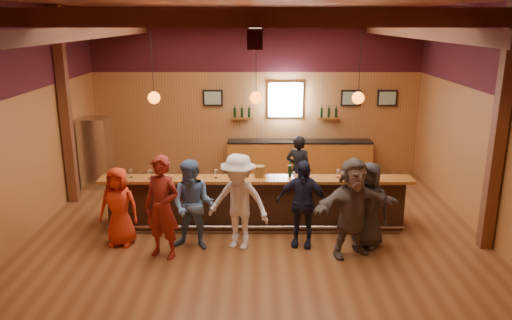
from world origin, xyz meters
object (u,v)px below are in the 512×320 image
object	(u,v)px
back_bar_cabinet	(299,157)
ice_bucket	(259,171)
customer_navy	(302,204)
bottle_a	(290,171)
bartender	(298,170)
customer_redvest	(162,207)
bar_counter	(257,200)
customer_orange	(119,207)
customer_brown	(352,208)
customer_denim	(193,205)
customer_dark	(368,205)
stainless_fridge	(96,152)
customer_white	(238,202)

from	to	relation	value
back_bar_cabinet	ice_bucket	size ratio (longest dim) A/B	17.32
customer_navy	bottle_a	world-z (taller)	customer_navy
bartender	customer_redvest	bearing A→B (deg)	67.14
bar_counter	customer_orange	size ratio (longest dim) A/B	4.11
customer_brown	bottle_a	bearing A→B (deg)	109.66
customer_denim	customer_navy	bearing A→B (deg)	15.19
customer_redvest	bottle_a	xyz separation A→B (m)	(2.36, 1.30, 0.29)
customer_dark	stainless_fridge	bearing A→B (deg)	178.33
customer_white	bartender	distance (m)	2.71
stainless_fridge	customer_navy	distance (m)	6.09
customer_redvest	back_bar_cabinet	bearing A→B (deg)	83.00
back_bar_cabinet	ice_bucket	xyz separation A→B (m)	(-1.13, -3.83, 0.75)
ice_bucket	bartender	bearing A→B (deg)	57.83
customer_white	bottle_a	world-z (taller)	customer_white
customer_redvest	ice_bucket	distance (m)	2.18
bar_counter	customer_white	size ratio (longest dim) A/B	3.44
customer_dark	ice_bucket	xyz separation A→B (m)	(-2.03, 0.84, 0.40)
customer_navy	bar_counter	bearing A→B (deg)	141.95
customer_white	bottle_a	bearing A→B (deg)	62.38
customer_redvest	customer_brown	bearing A→B (deg)	23.40
customer_white	customer_redvest	bearing A→B (deg)	-145.41
customer_orange	bottle_a	bearing A→B (deg)	18.47
bar_counter	back_bar_cabinet	size ratio (longest dim) A/B	1.57
customer_orange	bottle_a	world-z (taller)	customer_orange
bar_counter	back_bar_cabinet	distance (m)	3.76
bar_counter	customer_dark	world-z (taller)	customer_dark
customer_white	bartender	size ratio (longest dim) A/B	1.12
stainless_fridge	customer_redvest	xyz separation A→B (m)	(2.43, -3.99, 0.05)
customer_denim	bottle_a	bearing A→B (deg)	39.02
customer_navy	customer_dark	bearing A→B (deg)	12.58
customer_navy	bottle_a	xyz separation A→B (m)	(-0.18, 0.83, 0.39)
bar_counter	customer_navy	world-z (taller)	customer_navy
customer_white	bartender	xyz separation A→B (m)	(1.30, 2.37, -0.10)
bar_counter	customer_denim	xyz separation A→B (m)	(-1.18, -1.20, 0.34)
back_bar_cabinet	customer_navy	distance (m)	4.68
customer_dark	back_bar_cabinet	bearing A→B (deg)	129.08
customer_redvest	bottle_a	size ratio (longest dim) A/B	5.88
bar_counter	bartender	size ratio (longest dim) A/B	3.84
customer_white	customer_dark	xyz separation A→B (m)	(2.43, 0.08, -0.09)
bar_counter	customer_redvest	distance (m)	2.33
customer_redvest	customer_navy	world-z (taller)	customer_redvest
bar_counter	customer_redvest	size ratio (longest dim) A/B	3.33
stainless_fridge	customer_brown	bearing A→B (deg)	-33.93
customer_redvest	customer_dark	distance (m)	3.80
stainless_fridge	customer_white	xyz separation A→B (m)	(3.78, -3.63, 0.02)
customer_orange	back_bar_cabinet	bearing A→B (deg)	55.41
bartender	bottle_a	size ratio (longest dim) A/B	5.09
customer_navy	ice_bucket	xyz separation A→B (m)	(-0.80, 0.82, 0.38)
customer_navy	customer_brown	xyz separation A→B (m)	(0.87, -0.40, 0.08)
back_bar_cabinet	customer_denim	xyz separation A→B (m)	(-2.37, -4.77, 0.38)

